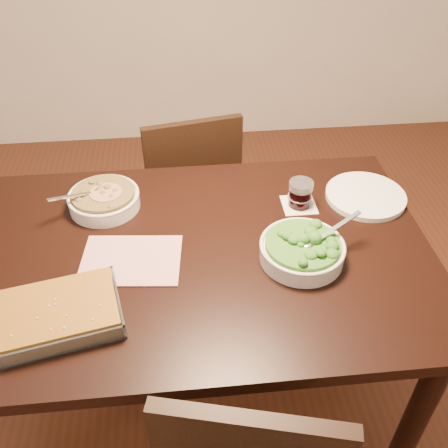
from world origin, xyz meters
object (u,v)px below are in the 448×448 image
at_px(wine_tumbler, 300,193).
at_px(chair_far, 190,187).
at_px(baking_dish, 61,313).
at_px(dinner_plate, 365,196).
at_px(broccoli_bowl, 302,250).
at_px(stew_bowl, 104,199).
at_px(table, 194,274).

xyz_separation_m(wine_tumbler, chair_far, (-0.34, 0.54, -0.33)).
bearing_deg(baking_dish, dinner_plate, 12.56).
bearing_deg(chair_far, broccoli_bowl, 99.67).
distance_m(stew_bowl, wine_tumbler, 0.63).
height_order(wine_tumbler, dinner_plate, wine_tumbler).
relative_size(broccoli_bowl, baking_dish, 0.80).
bearing_deg(chair_far, stew_bowl, 48.36).
bearing_deg(dinner_plate, table, -160.97).
bearing_deg(wine_tumbler, chair_far, 122.43).
relative_size(table, stew_bowl, 6.06).
bearing_deg(dinner_plate, wine_tumbler, -175.96).
bearing_deg(chair_far, table, 78.04).
height_order(table, stew_bowl, stew_bowl).
xyz_separation_m(baking_dish, wine_tumbler, (0.69, 0.41, 0.02)).
distance_m(baking_dish, wine_tumbler, 0.80).
bearing_deg(stew_bowl, baking_dish, -98.50).
bearing_deg(dinner_plate, broccoli_bowl, -136.44).
xyz_separation_m(wine_tumbler, dinner_plate, (0.23, 0.02, -0.04)).
distance_m(table, broccoli_bowl, 0.34).
xyz_separation_m(table, baking_dish, (-0.34, -0.22, 0.12)).
relative_size(table, wine_tumbler, 16.00).
distance_m(table, chair_far, 0.74).
height_order(baking_dish, wine_tumbler, wine_tumbler).
distance_m(dinner_plate, chair_far, 0.82).
height_order(table, wine_tumbler, wine_tumbler).
xyz_separation_m(stew_bowl, broccoli_bowl, (0.58, -0.30, 0.00)).
bearing_deg(broccoli_bowl, baking_dish, -166.05).
bearing_deg(dinner_plate, baking_dish, -155.42).
bearing_deg(wine_tumbler, baking_dish, -149.72).
height_order(table, chair_far, chair_far).
bearing_deg(table, wine_tumbler, 27.51).
bearing_deg(table, baking_dish, -147.01).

